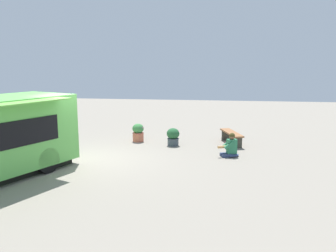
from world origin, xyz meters
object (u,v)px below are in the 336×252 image
Objects in this scene: planter_flowering_near at (138,132)px; planter_flowering_far at (173,136)px; plaza_bench at (231,135)px; person_customer at (231,147)px.

planter_flowering_far is at bearing 71.30° from planter_flowering_near.
planter_flowering_near is 3.83m from plaza_bench.
planter_flowering_far is at bearing -121.42° from person_customer.
person_customer reaches higher than planter_flowering_near.
planter_flowering_near is 1.07× the size of planter_flowering_far.
person_customer is 1.95m from plaza_bench.
planter_flowering_near is at bearing -116.52° from person_customer.
plaza_bench is at bearing 91.26° from planter_flowering_near.
plaza_bench is (-0.08, 3.83, -0.01)m from planter_flowering_near.
planter_flowering_near reaches higher than planter_flowering_far.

